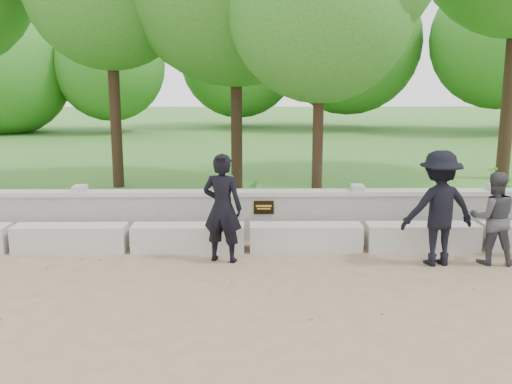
% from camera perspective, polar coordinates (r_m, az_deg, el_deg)
% --- Properties ---
extents(ground, '(80.00, 80.00, 0.00)m').
position_cam_1_polar(ground, '(8.01, -0.92, -9.85)').
color(ground, '#95785B').
rests_on(ground, ground).
extents(lawn, '(40.00, 22.00, 0.25)m').
position_cam_1_polar(lawn, '(21.64, -0.86, 4.01)').
color(lawn, '#3B7028').
rests_on(lawn, ground).
extents(concrete_bench, '(11.90, 0.45, 0.45)m').
position_cam_1_polar(concrete_bench, '(9.74, -0.91, -4.56)').
color(concrete_bench, beige).
rests_on(concrete_bench, ground).
extents(parapet_wall, '(12.50, 0.35, 0.90)m').
position_cam_1_polar(parapet_wall, '(10.36, -0.90, -2.22)').
color(parapet_wall, '#B9B7AF').
rests_on(parapet_wall, ground).
extents(man_main, '(0.73, 0.67, 1.75)m').
position_cam_1_polar(man_main, '(9.03, -3.37, -1.60)').
color(man_main, black).
rests_on(man_main, ground).
extents(visitor_left, '(0.79, 0.65, 1.47)m').
position_cam_1_polar(visitor_left, '(9.69, 22.63, -2.42)').
color(visitor_left, '#3A3A3E').
rests_on(visitor_left, ground).
extents(visitor_mid, '(1.26, 0.84, 1.81)m').
position_cam_1_polar(visitor_mid, '(9.31, 17.80, -1.56)').
color(visitor_mid, black).
rests_on(visitor_mid, ground).
extents(shrub_b, '(0.42, 0.43, 0.61)m').
position_cam_1_polar(shrub_b, '(12.21, -2.72, 0.28)').
color(shrub_b, '#459031').
rests_on(shrub_b, lawn).
extents(shrub_c, '(0.76, 0.72, 0.67)m').
position_cam_1_polar(shrub_c, '(13.84, 23.34, 0.80)').
color(shrub_c, '#459031').
rests_on(shrub_c, lawn).
extents(shrub_d, '(0.40, 0.42, 0.58)m').
position_cam_1_polar(shrub_d, '(11.78, -0.26, -0.19)').
color(shrub_d, '#459031').
rests_on(shrub_d, lawn).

